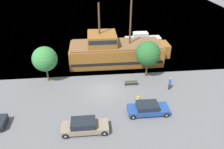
{
  "coord_description": "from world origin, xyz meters",
  "views": [
    {
      "loc": [
        -1.28,
        -24.02,
        16.77
      ],
      "look_at": [
        1.21,
        2.0,
        1.2
      ],
      "focal_mm": 35.0,
      "sensor_mm": 36.0,
      "label": 1
    }
  ],
  "objects_px": {
    "moored_boat_dockside": "(142,38)",
    "parked_car_curb_front": "(148,109)",
    "pirate_ship": "(115,51)",
    "pedestrian_walking_near": "(170,83)",
    "bench_promenade_east": "(131,83)",
    "parked_car_curb_rear": "(85,126)",
    "fire_hydrant": "(138,98)"
  },
  "relations": [
    {
      "from": "bench_promenade_east",
      "to": "pedestrian_walking_near",
      "type": "distance_m",
      "value": 5.16
    },
    {
      "from": "pirate_ship",
      "to": "fire_hydrant",
      "type": "distance_m",
      "value": 11.07
    },
    {
      "from": "moored_boat_dockside",
      "to": "parked_car_curb_front",
      "type": "xyz_separation_m",
      "value": [
        -4.08,
        -21.86,
        0.05
      ]
    },
    {
      "from": "fire_hydrant",
      "to": "parked_car_curb_front",
      "type": "bearing_deg",
      "value": -74.63
    },
    {
      "from": "moored_boat_dockside",
      "to": "bench_promenade_east",
      "type": "xyz_separation_m",
      "value": [
        -4.99,
        -15.91,
        -0.2
      ]
    },
    {
      "from": "parked_car_curb_front",
      "to": "pedestrian_walking_near",
      "type": "xyz_separation_m",
      "value": [
        4.04,
        4.53,
        0.23
      ]
    },
    {
      "from": "moored_boat_dockside",
      "to": "parked_car_curb_rear",
      "type": "relative_size",
      "value": 1.48
    },
    {
      "from": "moored_boat_dockside",
      "to": "parked_car_curb_front",
      "type": "height_order",
      "value": "moored_boat_dockside"
    },
    {
      "from": "pirate_ship",
      "to": "parked_car_curb_rear",
      "type": "height_order",
      "value": "pirate_ship"
    },
    {
      "from": "moored_boat_dockside",
      "to": "parked_car_curb_front",
      "type": "bearing_deg",
      "value": -100.58
    },
    {
      "from": "pirate_ship",
      "to": "parked_car_curb_rear",
      "type": "xyz_separation_m",
      "value": [
        -4.84,
        -15.34,
        -1.19
      ]
    },
    {
      "from": "parked_car_curb_front",
      "to": "fire_hydrant",
      "type": "distance_m",
      "value": 2.44
    },
    {
      "from": "pirate_ship",
      "to": "parked_car_curb_front",
      "type": "height_order",
      "value": "pirate_ship"
    },
    {
      "from": "fire_hydrant",
      "to": "pedestrian_walking_near",
      "type": "height_order",
      "value": "pedestrian_walking_near"
    },
    {
      "from": "pedestrian_walking_near",
      "to": "fire_hydrant",
      "type": "bearing_deg",
      "value": -154.94
    },
    {
      "from": "bench_promenade_east",
      "to": "pedestrian_walking_near",
      "type": "relative_size",
      "value": 0.97
    },
    {
      "from": "parked_car_curb_front",
      "to": "parked_car_curb_rear",
      "type": "relative_size",
      "value": 0.97
    },
    {
      "from": "fire_hydrant",
      "to": "pedestrian_walking_near",
      "type": "distance_m",
      "value": 5.19
    },
    {
      "from": "moored_boat_dockside",
      "to": "fire_hydrant",
      "type": "bearing_deg",
      "value": -103.61
    },
    {
      "from": "parked_car_curb_front",
      "to": "pedestrian_walking_near",
      "type": "relative_size",
      "value": 2.62
    },
    {
      "from": "bench_promenade_east",
      "to": "pedestrian_walking_near",
      "type": "bearing_deg",
      "value": -16.07
    },
    {
      "from": "pirate_ship",
      "to": "bench_promenade_east",
      "type": "relative_size",
      "value": 9.17
    },
    {
      "from": "pirate_ship",
      "to": "fire_hydrant",
      "type": "bearing_deg",
      "value": -81.17
    },
    {
      "from": "fire_hydrant",
      "to": "bench_promenade_east",
      "type": "bearing_deg",
      "value": 94.12
    },
    {
      "from": "pedestrian_walking_near",
      "to": "moored_boat_dockside",
      "type": "bearing_deg",
      "value": 89.84
    },
    {
      "from": "parked_car_curb_front",
      "to": "pedestrian_walking_near",
      "type": "height_order",
      "value": "pedestrian_walking_near"
    },
    {
      "from": "moored_boat_dockside",
      "to": "pedestrian_walking_near",
      "type": "xyz_separation_m",
      "value": [
        -0.05,
        -17.33,
        0.28
      ]
    },
    {
      "from": "pirate_ship",
      "to": "moored_boat_dockside",
      "type": "relative_size",
      "value": 2.23
    },
    {
      "from": "parked_car_curb_rear",
      "to": "fire_hydrant",
      "type": "bearing_deg",
      "value": 34.64
    },
    {
      "from": "pirate_ship",
      "to": "bench_promenade_east",
      "type": "xyz_separation_m",
      "value": [
        1.42,
        -7.22,
        -1.48
      ]
    },
    {
      "from": "pirate_ship",
      "to": "pedestrian_walking_near",
      "type": "relative_size",
      "value": 8.92
    },
    {
      "from": "pirate_ship",
      "to": "bench_promenade_east",
      "type": "height_order",
      "value": "pirate_ship"
    }
  ]
}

